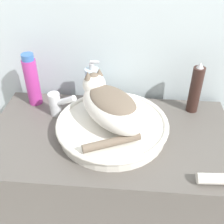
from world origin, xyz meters
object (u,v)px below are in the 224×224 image
at_px(faucet, 57,103).
at_px(shampoo_bottle_tall, 32,80).
at_px(hairspray_can_black, 195,89).
at_px(cream_tube, 220,179).
at_px(cat, 110,105).
at_px(soap_pump_bottle, 93,87).

bearing_deg(faucet, shampoo_bottle_tall, 167.70).
relative_size(hairspray_can_black, shampoo_bottle_tall, 0.97).
xyz_separation_m(faucet, cream_tube, (0.57, -0.30, -0.04)).
xyz_separation_m(faucet, shampoo_bottle_tall, (-0.12, 0.08, 0.05)).
relative_size(cat, soap_pump_bottle, 1.69).
bearing_deg(cat, cream_tube, -160.35).
bearing_deg(soap_pump_bottle, shampoo_bottle_tall, 180.00).
bearing_deg(cream_tube, hairspray_can_black, 94.48).
xyz_separation_m(faucet, soap_pump_bottle, (0.13, 0.08, 0.03)).
bearing_deg(hairspray_can_black, cat, -153.23).
bearing_deg(cat, faucet, 30.50).
bearing_deg(cream_tube, shampoo_bottle_tall, 151.17).
height_order(hairspray_can_black, cream_tube, hairspray_can_black).
height_order(cat, hairspray_can_black, hairspray_can_black).
distance_m(soap_pump_bottle, hairspray_can_black, 0.41).
distance_m(cat, cream_tube, 0.43).
bearing_deg(shampoo_bottle_tall, faucet, -33.99).
distance_m(shampoo_bottle_tall, cream_tube, 0.79).
height_order(faucet, cream_tube, faucet).
bearing_deg(hairspray_can_black, shampoo_bottle_tall, 180.00).
bearing_deg(shampoo_bottle_tall, cream_tube, -28.83).
relative_size(cat, faucet, 2.86).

